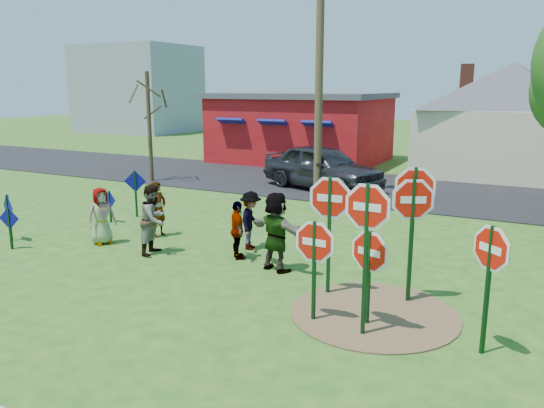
% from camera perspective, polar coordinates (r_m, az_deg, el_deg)
% --- Properties ---
extents(ground, '(120.00, 120.00, 0.00)m').
position_cam_1_polar(ground, '(13.17, -7.01, -6.40)').
color(ground, '#215317').
rests_on(ground, ground).
extents(road, '(120.00, 7.50, 0.04)m').
position_cam_1_polar(road, '(23.27, 9.03, 1.90)').
color(road, black).
rests_on(road, ground).
extents(dirt_patch, '(3.20, 3.20, 0.03)m').
position_cam_1_polar(dirt_patch, '(10.51, 10.91, -11.48)').
color(dirt_patch, brown).
rests_on(dirt_patch, ground).
extents(red_building, '(9.40, 7.69, 3.90)m').
position_cam_1_polar(red_building, '(31.01, 3.22, 8.28)').
color(red_building, maroon).
rests_on(red_building, ground).
extents(cream_house, '(9.40, 9.40, 6.50)m').
position_cam_1_polar(cream_house, '(28.34, 24.26, 8.76)').
color(cream_house, beige).
rests_on(cream_house, ground).
extents(distant_building, '(10.00, 8.00, 8.00)m').
position_cam_1_polar(distant_building, '(53.40, -14.20, 11.88)').
color(distant_building, '#8C939E').
rests_on(distant_building, ground).
extents(stop_sign_a, '(1.05, 0.08, 2.04)m').
position_cam_1_polar(stop_sign_a, '(9.63, 4.59, -4.91)').
color(stop_sign_a, '#0E3313').
rests_on(stop_sign_a, ground).
extents(stop_sign_b, '(1.06, 0.27, 2.88)m').
position_cam_1_polar(stop_sign_b, '(10.72, 15.06, 0.44)').
color(stop_sign_b, '#0E3313').
rests_on(stop_sign_b, ground).
extents(stop_sign_c, '(1.08, 0.07, 2.84)m').
position_cam_1_polar(stop_sign_c, '(9.00, 10.16, -2.19)').
color(stop_sign_c, '#0E3313').
rests_on(stop_sign_c, ground).
extents(stop_sign_d, '(1.02, 0.50, 2.67)m').
position_cam_1_polar(stop_sign_d, '(10.65, 14.88, -0.61)').
color(stop_sign_d, '#0E3313').
rests_on(stop_sign_d, ground).
extents(stop_sign_e, '(1.00, 0.31, 1.90)m').
position_cam_1_polar(stop_sign_e, '(9.63, 10.43, -5.78)').
color(stop_sign_e, '#0E3313').
rests_on(stop_sign_e, ground).
extents(stop_sign_f, '(0.78, 0.65, 2.28)m').
position_cam_1_polar(stop_sign_f, '(9.01, 22.43, -5.44)').
color(stop_sign_f, '#0E3313').
rests_on(stop_sign_f, ground).
extents(stop_sign_g, '(1.18, 0.13, 2.64)m').
position_cam_1_polar(stop_sign_g, '(10.82, 6.22, -0.54)').
color(stop_sign_g, '#0E3313').
rests_on(stop_sign_g, ground).
extents(blue_diamond_a, '(0.59, 0.16, 1.15)m').
position_cam_1_polar(blue_diamond_a, '(15.66, -26.40, -1.88)').
color(blue_diamond_a, '#0E3313').
rests_on(blue_diamond_a, ground).
extents(blue_diamond_b, '(0.69, 0.26, 1.34)m').
position_cam_1_polar(blue_diamond_b, '(16.51, -26.47, -0.80)').
color(blue_diamond_b, '#0E3313').
rests_on(blue_diamond_b, ground).
extents(blue_diamond_c, '(0.58, 0.12, 1.04)m').
position_cam_1_polar(blue_diamond_c, '(17.58, -17.04, 0.10)').
color(blue_diamond_c, '#0E3313').
rests_on(blue_diamond_c, ground).
extents(blue_diamond_d, '(0.66, 0.34, 1.56)m').
position_cam_1_polar(blue_diamond_d, '(18.06, -14.47, 1.68)').
color(blue_diamond_d, '#0E3313').
rests_on(blue_diamond_d, ground).
extents(person_a, '(0.78, 0.91, 1.58)m').
position_cam_1_polar(person_a, '(15.23, -17.88, -1.23)').
color(person_a, '#3C3D91').
rests_on(person_a, ground).
extents(person_b, '(0.39, 0.59, 1.60)m').
position_cam_1_polar(person_b, '(15.58, -12.13, -0.55)').
color(person_b, '#23766D').
rests_on(person_b, ground).
extents(person_c, '(0.83, 0.99, 1.81)m').
position_cam_1_polar(person_c, '(13.98, -12.61, -1.62)').
color(person_c, '#96573C').
rests_on(person_c, ground).
extents(person_d, '(0.81, 1.12, 1.56)m').
position_cam_1_polar(person_d, '(14.05, -2.31, -1.79)').
color(person_d, '#2F2F34').
rests_on(person_d, ground).
extents(person_e, '(0.85, 0.89, 1.48)m').
position_cam_1_polar(person_e, '(13.26, -3.73, -2.84)').
color(person_e, '#502958').
rests_on(person_e, ground).
extents(person_f, '(1.84, 1.04, 1.89)m').
position_cam_1_polar(person_f, '(12.35, 0.45, -2.99)').
color(person_f, '#1D4B23').
rests_on(person_f, ground).
extents(suv, '(5.85, 3.81, 1.85)m').
position_cam_1_polar(suv, '(22.29, 5.45, 3.99)').
color(suv, '#313035').
rests_on(suv, road).
extents(utility_pole, '(2.40, 0.31, 9.82)m').
position_cam_1_polar(utility_pole, '(20.99, 5.12, 14.98)').
color(utility_pole, '#4C3823').
rests_on(utility_pole, ground).
extents(bare_tree_west, '(1.80, 1.80, 4.90)m').
position_cam_1_polar(bare_tree_west, '(24.56, -13.12, 9.69)').
color(bare_tree_west, '#382819').
rests_on(bare_tree_west, ground).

